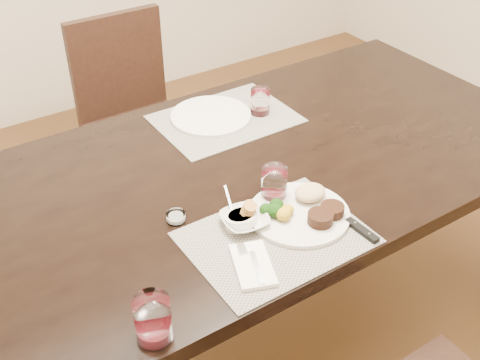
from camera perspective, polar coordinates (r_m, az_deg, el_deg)
ground_plane at (r=2.36m, az=1.03°, el=-13.56°), size 4.50×4.50×0.00m
dining_table at (r=1.91m, az=1.24°, el=-0.36°), size 2.00×1.00×0.75m
chair_far at (r=2.69m, az=-10.17°, el=6.62°), size 0.42×0.42×0.90m
placemat_near at (r=1.58m, az=3.44°, el=-5.48°), size 0.46×0.34×0.00m
placemat_far at (r=2.08m, az=-1.40°, el=5.82°), size 0.46×0.34×0.00m
dinner_plate at (r=1.65m, az=6.06°, el=-2.85°), size 0.28×0.28×0.05m
napkin_fork at (r=1.49m, az=1.21°, el=-8.04°), size 0.14×0.18×0.02m
steak_knife at (r=1.63m, az=10.77°, el=-4.16°), size 0.03×0.25×0.01m
cracker_bowl at (r=1.60m, az=0.46°, el=-3.80°), size 0.14×0.14×0.05m
sauce_ramekin at (r=1.60m, az=0.09°, el=-3.71°), size 0.09×0.14×0.07m
wine_glass_near at (r=1.68m, az=3.26°, el=-0.50°), size 0.07×0.07×0.10m
far_plate at (r=2.08m, az=-2.79°, el=6.09°), size 0.28×0.28×0.01m
wine_glass_far at (r=2.09m, az=1.93°, el=7.36°), size 0.07×0.07×0.09m
wine_glass_side at (r=1.33m, az=-8.23°, el=-13.11°), size 0.08×0.08×0.11m
salt_cellar at (r=1.64m, az=-6.09°, el=-3.53°), size 0.05×0.05×0.02m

